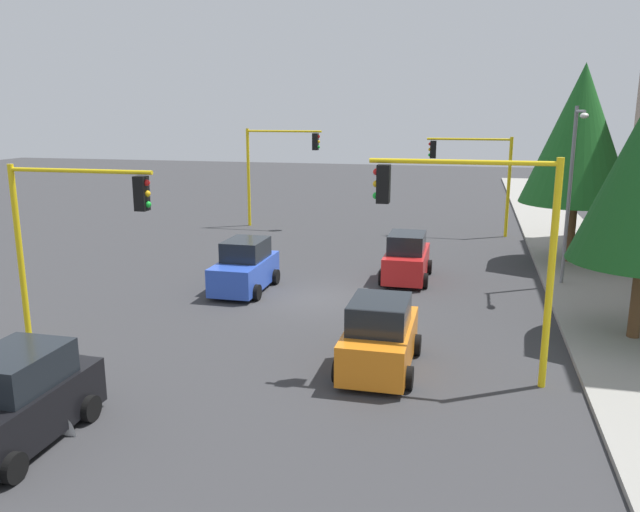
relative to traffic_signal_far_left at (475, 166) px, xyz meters
name	(u,v)px	position (x,y,z in m)	size (l,w,h in m)	color
ground_plane	(313,299)	(14.00, -5.66, -3.87)	(120.00, 120.00, 0.00)	#353538
sidewalk_kerb	(592,280)	(9.00, 4.84, -3.80)	(80.00, 4.00, 0.15)	gray
lane_arrow_near	(38,446)	(25.51, -8.66, -3.87)	(2.40, 1.10, 1.10)	silver
traffic_signal_far_left	(475,166)	(0.00, 0.00, 0.00)	(0.36, 4.59, 5.46)	yellow
traffic_signal_near_right	(71,219)	(20.00, -11.30, -0.09)	(0.36, 4.59, 5.32)	yellow
traffic_signal_far_right	(277,158)	(0.00, -11.38, 0.23)	(0.36, 4.59, 5.81)	yellow
traffic_signal_near_left	(478,225)	(20.00, 0.05, 0.20)	(0.36, 4.59, 5.76)	yellow
street_lamp_curbside	(572,178)	(10.39, 3.54, 0.48)	(2.15, 0.28, 7.00)	slate
tree_roadside_mid	(580,134)	(6.00, 4.34, 1.94)	(4.82, 4.82, 8.84)	brown
car_red	(407,259)	(10.43, -2.58, -2.98)	(3.73, 1.92, 1.98)	red
car_blue	(245,268)	(13.44, -8.51, -2.98)	(3.72, 1.97, 1.98)	blue
car_black	(14,403)	(25.47, -9.16, -2.97)	(3.99, 2.10, 1.98)	black
car_orange	(380,337)	(19.82, -2.33, -2.98)	(3.80, 2.03, 1.98)	orange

